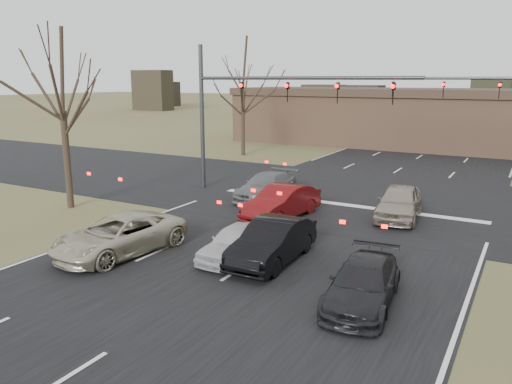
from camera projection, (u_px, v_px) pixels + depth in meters
ground at (184, 305)px, 13.87m from camera, size 360.00×360.00×0.00m
road_main at (467, 127)px, 64.85m from camera, size 14.00×300.00×0.02m
road_cross at (356, 197)px, 26.61m from camera, size 200.00×14.00×0.02m
building at (461, 119)px, 44.61m from camera, size 42.40×10.40×5.30m
mast_arm_near at (252, 100)px, 26.30m from camera, size 12.12×0.24×8.00m
mast_arm_far at (505, 99)px, 29.34m from camera, size 11.12×0.24×8.00m
tree_left_near at (59, 70)px, 23.02m from camera, size 5.10×5.10×8.50m
tree_left_far at (243, 64)px, 39.71m from camera, size 5.70×5.70×9.50m
car_silver_suv at (119, 235)px, 17.82m from camera, size 2.94×5.27×1.39m
car_white_sedan at (236, 242)px, 17.33m from camera, size 1.45×3.57×1.22m
car_black_hatch at (273, 241)px, 17.02m from camera, size 1.68×4.48×1.46m
car_charcoal_sedan at (363, 284)px, 13.81m from camera, size 2.16×4.35×1.21m
car_grey_ahead at (266, 186)px, 26.09m from camera, size 1.91×4.66×1.35m
car_red_ahead at (282, 202)px, 22.44m from camera, size 2.10×4.63×1.47m
car_silver_ahead at (399, 202)px, 22.36m from camera, size 2.23×4.57×1.50m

